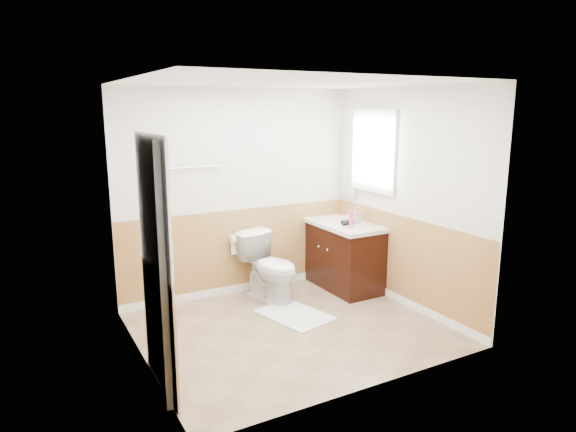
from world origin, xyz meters
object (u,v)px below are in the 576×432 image
toilet (270,267)px  soap_dispenser (356,215)px  bath_mat (295,315)px  lotion_bottle (351,219)px  vanity_cabinet (343,256)px

toilet → soap_dispenser: size_ratio=3.97×
toilet → bath_mat: toilet is taller
lotion_bottle → soap_dispenser: bearing=43.3°
vanity_cabinet → lotion_bottle: (-0.10, -0.30, 0.56)m
bath_mat → lotion_bottle: size_ratio=3.64×
bath_mat → soap_dispenser: bearing=21.6°
lotion_bottle → toilet: bearing=158.7°
toilet → lotion_bottle: bearing=-35.0°
soap_dispenser → bath_mat: bearing=-158.4°
toilet → vanity_cabinet: (1.01, -0.05, -0.00)m
bath_mat → soap_dispenser: 1.54m
toilet → lotion_bottle: (0.91, -0.36, 0.56)m
toilet → soap_dispenser: 1.27m
vanity_cabinet → soap_dispenser: (0.12, -0.10, 0.55)m
toilet → bath_mat: size_ratio=1.01×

